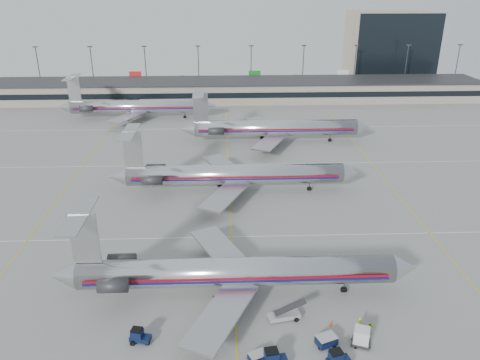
{
  "coord_description": "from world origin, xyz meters",
  "views": [
    {
      "loc": [
        -1.11,
        -50.73,
        34.97
      ],
      "look_at": [
        1.67,
        21.03,
        4.5
      ],
      "focal_mm": 35.0,
      "sensor_mm": 36.0,
      "label": 1
    }
  ],
  "objects_px": {
    "tug_center": "(273,359)",
    "uld_container": "(361,337)",
    "jet_second_row": "(230,174)",
    "belt_loader": "(285,315)",
    "jet_foreground": "(229,271)"
  },
  "relations": [
    {
      "from": "jet_foreground",
      "to": "belt_loader",
      "type": "bearing_deg",
      "value": -37.2
    },
    {
      "from": "jet_foreground",
      "to": "tug_center",
      "type": "relative_size",
      "value": 16.65
    },
    {
      "from": "jet_second_row",
      "to": "belt_loader",
      "type": "relative_size",
      "value": 10.37
    },
    {
      "from": "tug_center",
      "to": "uld_container",
      "type": "distance_m",
      "value": 9.83
    },
    {
      "from": "jet_second_row",
      "to": "belt_loader",
      "type": "distance_m",
      "value": 35.45
    },
    {
      "from": "uld_container",
      "to": "belt_loader",
      "type": "xyz_separation_m",
      "value": [
        -7.42,
        4.31,
        -0.4
      ]
    },
    {
      "from": "jet_foreground",
      "to": "tug_center",
      "type": "bearing_deg",
      "value": -70.51
    },
    {
      "from": "jet_foreground",
      "to": "tug_center",
      "type": "xyz_separation_m",
      "value": [
        4.11,
        -11.6,
        -2.41
      ]
    },
    {
      "from": "jet_foreground",
      "to": "jet_second_row",
      "type": "relative_size",
      "value": 0.97
    },
    {
      "from": "jet_foreground",
      "to": "uld_container",
      "type": "distance_m",
      "value": 16.46
    },
    {
      "from": "jet_foreground",
      "to": "belt_loader",
      "type": "height_order",
      "value": "jet_foreground"
    },
    {
      "from": "jet_second_row",
      "to": "uld_container",
      "type": "height_order",
      "value": "jet_second_row"
    },
    {
      "from": "jet_second_row",
      "to": "tug_center",
      "type": "xyz_separation_m",
      "value": [
        3.41,
        -41.83,
        -2.5
      ]
    },
    {
      "from": "jet_foreground",
      "to": "belt_loader",
      "type": "relative_size",
      "value": 10.1
    },
    {
      "from": "jet_foreground",
      "to": "uld_container",
      "type": "xyz_separation_m",
      "value": [
        13.59,
        -9.0,
        -2.32
      ]
    }
  ]
}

